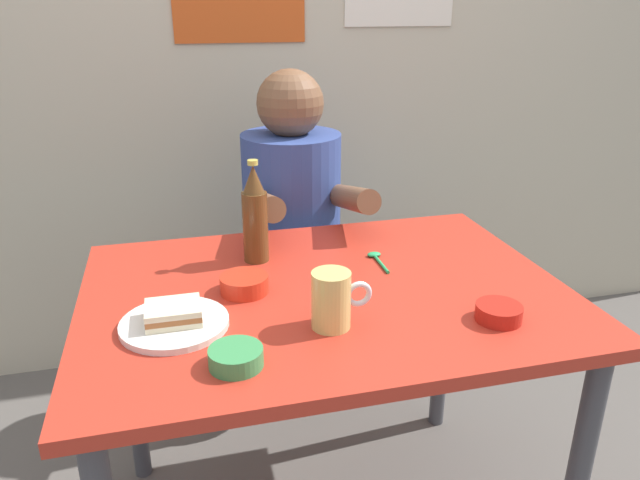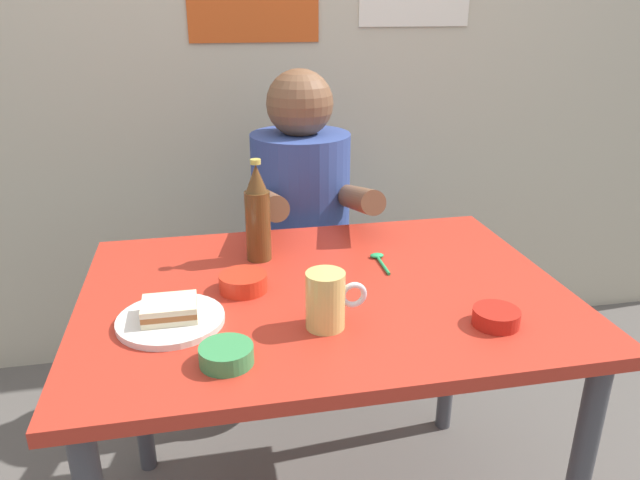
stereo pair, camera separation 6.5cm
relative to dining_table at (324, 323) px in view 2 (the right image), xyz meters
name	(u,v)px [view 2 (the right image)]	position (x,y,z in m)	size (l,w,h in m)	color
wall_back	(265,19)	(0.00, 1.05, 0.65)	(4.40, 0.09, 2.60)	#BCB299
dining_table	(324,323)	(0.00, 0.00, 0.00)	(1.10, 0.80, 0.74)	#B72D1E
stool	(302,308)	(0.05, 0.63, -0.30)	(0.34, 0.34, 0.45)	#4C4C51
person_seated	(301,197)	(0.05, 0.62, 0.12)	(0.33, 0.56, 0.72)	#33478C
plate_orange	(171,320)	(-0.34, -0.10, 0.10)	(0.22, 0.22, 0.01)	silver
sandwich	(170,309)	(-0.34, -0.10, 0.13)	(0.11, 0.09, 0.04)	beige
beer_mug	(327,300)	(-0.03, -0.17, 0.15)	(0.13, 0.08, 0.12)	#D1BC66
beer_bottle	(258,215)	(-0.13, 0.20, 0.21)	(0.06, 0.06, 0.26)	#593819
sauce_bowl_chili	(243,281)	(-0.18, 0.03, 0.12)	(0.11, 0.11, 0.04)	red
sambal_bowl_red	(496,316)	(0.31, -0.23, 0.11)	(0.10, 0.10, 0.03)	#B21E14
dip_bowl_green	(226,354)	(-0.24, -0.27, 0.11)	(0.10, 0.10, 0.03)	#388C4C
spoon	(379,259)	(0.17, 0.12, 0.10)	(0.04, 0.12, 0.01)	#26A559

